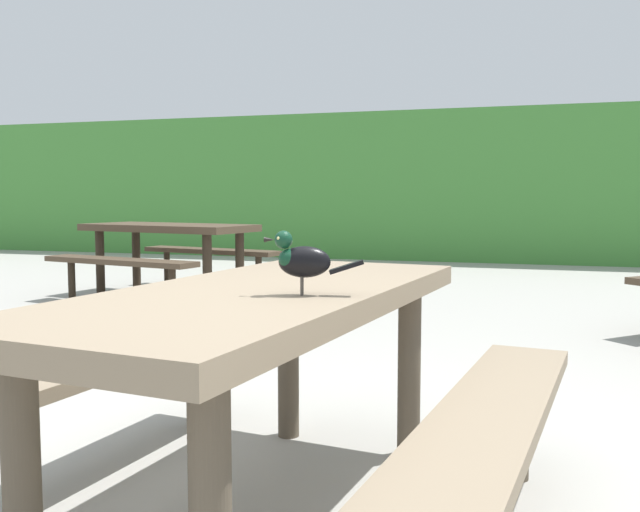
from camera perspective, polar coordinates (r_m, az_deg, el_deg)
name	(u,v)px	position (r m, az deg, el deg)	size (l,w,h in m)	color
hedge_wall	(481,186)	(11.61, 13.26, 5.65)	(28.00, 1.56, 2.38)	#428438
picnic_table_foreground	(262,346)	(2.17, -4.81, -7.45)	(1.88, 1.91, 0.74)	#84725B
bird_grackle	(301,259)	(1.95, -1.60, -0.28)	(0.28, 0.11, 0.18)	black
picnic_table_mid_right	(169,242)	(7.23, -12.47, 1.14)	(2.01, 1.99, 0.74)	#473828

